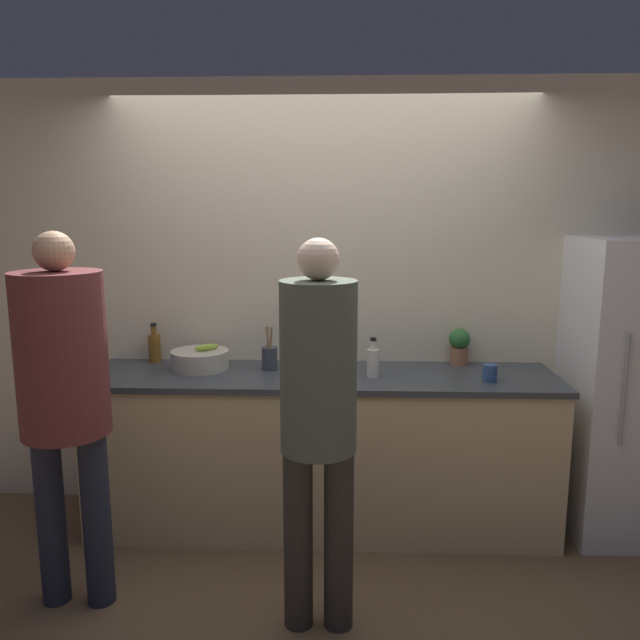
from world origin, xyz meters
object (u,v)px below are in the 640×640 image
cup_blue (490,373)px  potted_plant (459,345)px  person_left (64,383)px  bottle_clear (373,362)px  fruit_bowl (200,359)px  person_center (318,408)px  bottle_green (314,360)px  refrigerator (637,389)px  bottle_amber (154,347)px  utensil_crock (270,357)px

cup_blue → potted_plant: bearing=105.3°
person_left → bottle_clear: bearing=27.1°
fruit_bowl → bottle_clear: 1.02m
person_left → bottle_clear: size_ratio=7.75×
person_center → bottle_green: (-0.06, 0.83, 0.00)m
fruit_bowl → potted_plant: (1.54, 0.16, 0.06)m
bottle_green → cup_blue: 0.96m
refrigerator → fruit_bowl: refrigerator is taller
potted_plant → person_left: bearing=-152.0°
bottle_clear → fruit_bowl: bearing=171.7°
bottle_amber → bottle_clear: bottle_amber is taller
person_center → person_left: bearing=173.7°
refrigerator → cup_blue: size_ratio=18.04×
utensil_crock → cup_blue: size_ratio=2.74×
bottle_clear → potted_plant: (0.53, 0.31, 0.03)m
refrigerator → bottle_amber: (-2.82, 0.22, 0.17)m
bottle_amber → potted_plant: size_ratio=1.10×
person_center → bottle_amber: 1.56m
cup_blue → utensil_crock: bearing=170.6°
cup_blue → potted_plant: (-0.10, 0.37, 0.07)m
bottle_clear → potted_plant: bottle_clear is taller
refrigerator → fruit_bowl: (-2.50, 0.07, 0.13)m
fruit_bowl → bottle_clear: size_ratio=1.49×
person_left → potted_plant: size_ratio=7.98×
person_left → bottle_clear: 1.60m
refrigerator → potted_plant: bearing=166.2°
potted_plant → person_center: bearing=-124.5°
person_left → potted_plant: person_left is taller
person_center → bottle_amber: size_ratio=7.14×
refrigerator → cup_blue: bearing=-171.2°
fruit_bowl → utensil_crock: (0.41, -0.00, 0.02)m
bottle_amber → bottle_green: size_ratio=0.94×
fruit_bowl → utensil_crock: bearing=-0.4°
bottle_amber → refrigerator: bearing=-4.5°
bottle_amber → potted_plant: 1.85m
person_center → bottle_amber: person_center is taller
person_center → utensil_crock: person_center is taller
person_center → bottle_clear: person_center is taller
utensil_crock → person_left: bearing=-133.5°
person_left → bottle_green: bearing=32.8°
potted_plant → utensil_crock: bearing=-171.6°
person_left → fruit_bowl: 0.97m
fruit_bowl → bottle_green: bearing=-13.8°
fruit_bowl → person_center: bearing=-53.6°
person_left → fruit_bowl: size_ratio=5.21×
refrigerator → person_center: size_ratio=0.98×
person_center → bottle_green: 0.84m
person_left → cup_blue: size_ratio=18.70×
potted_plant → refrigerator: bearing=-13.8°
person_center → bottle_clear: size_ratio=7.66×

